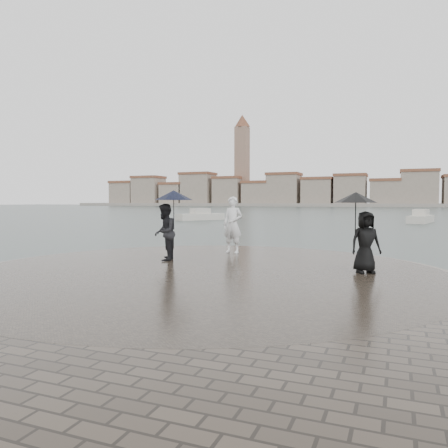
% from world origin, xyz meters
% --- Properties ---
extents(ground, '(400.00, 400.00, 0.00)m').
position_xyz_m(ground, '(0.00, 0.00, 0.00)').
color(ground, '#2B3835').
rests_on(ground, ground).
extents(kerb_ring, '(12.50, 12.50, 0.32)m').
position_xyz_m(kerb_ring, '(0.00, 3.50, 0.16)').
color(kerb_ring, gray).
rests_on(kerb_ring, ground).
extents(quay_tip, '(11.90, 11.90, 0.36)m').
position_xyz_m(quay_tip, '(0.00, 3.50, 0.18)').
color(quay_tip, '#2D261E').
rests_on(quay_tip, ground).
extents(statue, '(0.74, 0.54, 1.88)m').
position_xyz_m(statue, '(-0.59, 7.07, 1.30)').
color(statue, white).
rests_on(statue, quay_tip).
extents(visitor_left, '(1.24, 1.14, 2.04)m').
position_xyz_m(visitor_left, '(-1.70, 4.61, 1.50)').
color(visitor_left, black).
rests_on(visitor_left, quay_tip).
extents(visitor_right, '(1.21, 1.05, 1.95)m').
position_xyz_m(visitor_right, '(3.71, 4.51, 1.49)').
color(visitor_right, black).
rests_on(visitor_right, quay_tip).
extents(far_skyline, '(260.00, 20.00, 37.00)m').
position_xyz_m(far_skyline, '(-6.29, 160.71, 5.61)').
color(far_skyline, gray).
rests_on(far_skyline, ground).
extents(boats, '(40.45, 8.14, 1.50)m').
position_xyz_m(boats, '(3.68, 37.87, 0.38)').
color(boats, beige).
rests_on(boats, ground).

